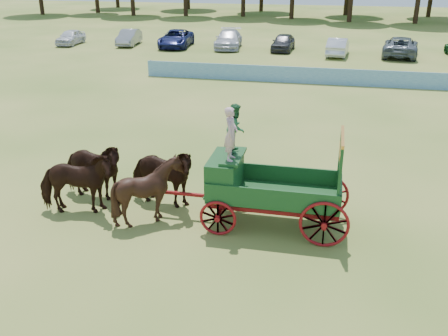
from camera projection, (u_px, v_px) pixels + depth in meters
ground at (372, 217)px, 15.54m from camera, size 160.00×160.00×0.00m
horse_lead_left at (76, 184)px, 15.42m from camera, size 2.61×1.64×2.04m
horse_lead_right at (92, 170)px, 16.41m from camera, size 2.52×1.35×2.04m
horse_wheel_left at (149, 191)px, 14.94m from camera, size 1.99×1.80×2.05m
horse_wheel_right at (161, 176)px, 15.94m from camera, size 2.56×1.47×2.04m
farm_dray at (251, 174)px, 14.65m from camera, size 6.00×2.00×3.69m
sponsor_banner at (341, 77)px, 31.76m from camera, size 26.00×0.08×1.05m
parked_cars at (396, 46)px, 41.56m from camera, size 57.12×6.97×1.64m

